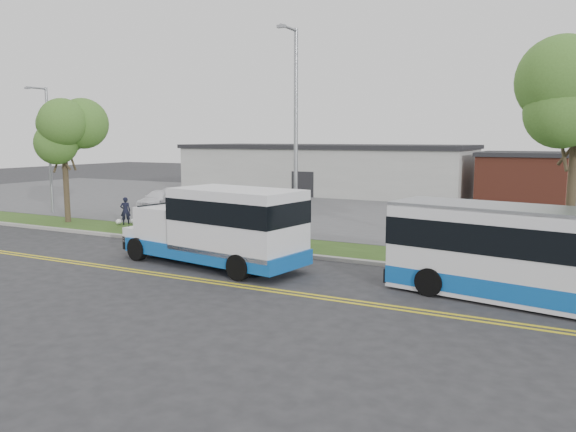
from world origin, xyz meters
The scene contains 18 objects.
ground centered at (0.00, 0.00, 0.00)m, with size 140.00×140.00×0.00m, color #28282B.
lane_line_north centered at (0.00, -3.85, 0.01)m, with size 70.00×0.12×0.01m, color yellow.
lane_line_south centered at (0.00, -4.15, 0.01)m, with size 70.00×0.12×0.01m, color yellow.
curb centered at (0.00, 1.10, 0.07)m, with size 80.00×0.30×0.15m, color #9E9B93.
verge centered at (0.00, 2.90, 0.05)m, with size 80.00×3.30×0.10m, color #2C4517.
parking_lot centered at (0.00, 17.00, 0.05)m, with size 80.00×25.00×0.10m, color #4C4C4F.
commercial_building centered at (-6.00, 27.00, 2.18)m, with size 25.40×10.40×4.35m.
brick_wing centered at (10.50, 26.00, 1.96)m, with size 6.30×7.30×3.90m.
tree_west centered at (-12.00, 3.20, 5.12)m, with size 4.40×4.40×6.91m.
streetlight_near centered at (3.00, 2.73, 5.23)m, with size 0.35×1.53×9.50m.
streetlight_far centered at (-16.00, 5.42, 4.48)m, with size 0.35×1.53×8.00m.
shuttle_bus centered at (2.21, -1.92, 1.63)m, with size 8.24×3.75×3.05m.
transit_bus centered at (14.02, -1.80, 1.46)m, with size 10.65×4.07×2.89m.
pedestrian centered at (-8.31, 4.00, 0.87)m, with size 0.56×0.37×1.55m, color black.
parked_car_a centered at (-3.15, 10.51, 0.87)m, with size 1.63×4.67×1.54m, color silver.
parked_car_b centered at (-11.69, 10.82, 0.70)m, with size 1.69×4.16×1.21m, color white.
grocery_bag_left centered at (-8.61, 3.75, 0.26)m, with size 0.32×0.32×0.32m, color white.
grocery_bag_right centered at (-8.01, 4.25, 0.26)m, with size 0.32×0.32×0.32m, color white.
Camera 1 is at (14.19, -19.51, 4.91)m, focal length 35.00 mm.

